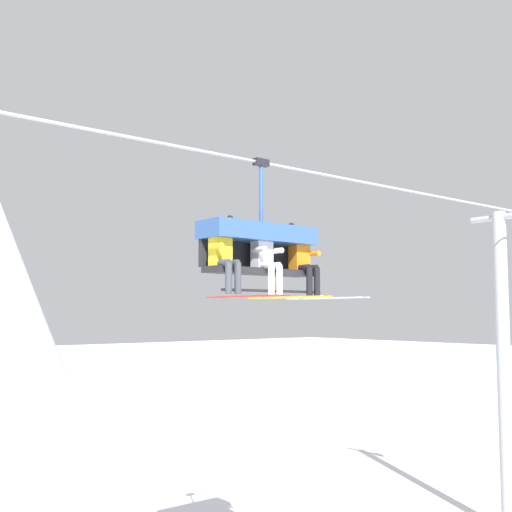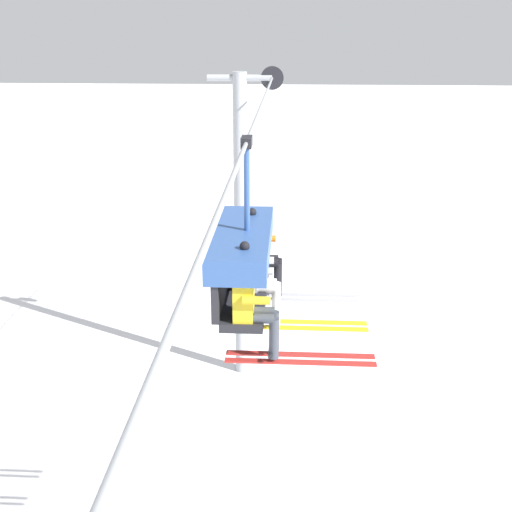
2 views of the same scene
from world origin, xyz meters
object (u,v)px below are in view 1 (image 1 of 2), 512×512
Objects in this scene: skier_orange at (304,260)px; skier_white at (267,258)px; chairlift_chair at (258,242)px; skier_yellow at (225,254)px; lift_tower_far at (504,360)px.

skier_white is at bearing -179.54° from skier_orange.
chairlift_chair is 0.92m from skier_orange.
skier_yellow and skier_orange have the same top height.
chairlift_chair is 1.34× the size of skier_orange.
chairlift_chair reaches higher than skier_orange.
lift_tower_far is 10.03m from skier_yellow.
lift_tower_far reaches higher than chairlift_chair.
skier_white is at bearing -90.00° from chairlift_chair.
skier_yellow is (-0.85, -0.21, -0.27)m from chairlift_chair.
skier_yellow is 0.85m from skier_white.
skier_orange is (0.85, -0.21, -0.27)m from chairlift_chair.
skier_orange reaches higher than skier_white.
skier_orange is at bearing 0.46° from skier_white.
skier_yellow is 1.00× the size of skier_orange.
skier_white is 0.85m from skier_orange.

